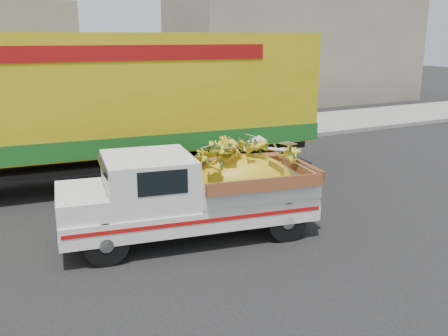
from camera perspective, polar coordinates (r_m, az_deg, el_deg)
ground at (r=10.02m, az=-6.51°, el=-7.05°), size 100.00×100.00×0.00m
curb at (r=15.71m, az=-14.90°, el=0.94°), size 60.00×0.25×0.15m
sidewalk at (r=17.71m, az=-16.48°, el=2.37°), size 60.00×4.00×0.14m
building_right at (r=29.54m, az=8.25°, el=13.35°), size 14.00×6.00×6.00m
pickup_truck at (r=9.45m, az=-1.97°, el=-2.63°), size 4.91×2.47×1.65m
semi_trailer at (r=12.86m, az=-15.33°, el=7.20°), size 12.04×3.67×3.80m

